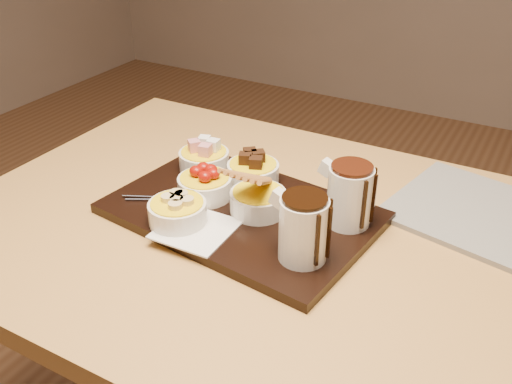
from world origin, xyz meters
The scene contains 12 objects.
dining_table centered at (0.00, 0.00, 0.65)m, with size 1.20×0.80×0.75m.
serving_board centered at (-0.10, 0.00, 0.76)m, with size 0.46×0.30×0.02m, color black.
napkin centered at (-0.13, -0.09, 0.77)m, with size 0.12×0.12×0.00m, color white.
bowl_marshmallows centered at (-0.24, 0.10, 0.79)m, with size 0.10×0.10×0.04m, color silver.
bowl_cake centered at (-0.12, 0.10, 0.79)m, with size 0.10×0.10×0.04m, color silver.
bowl_strawberries centered at (-0.18, 0.01, 0.79)m, with size 0.10×0.10×0.04m, color silver.
bowl_biscotti centered at (-0.06, 0.01, 0.79)m, with size 0.10×0.10×0.04m, color silver.
bowl_bananas centered at (-0.17, -0.09, 0.79)m, with size 0.10×0.10×0.04m, color silver.
pitcher_dark_chocolate centered at (0.06, -0.08, 0.82)m, with size 0.08×0.08×0.10m, color silver.
pitcher_milk_chocolate centered at (0.09, 0.05, 0.82)m, with size 0.08×0.08×0.10m, color silver.
fondue_skewers centered at (-0.19, -0.02, 0.77)m, with size 0.26×0.03×0.01m, color silver, non-canonical shape.
newspaper centered at (0.30, 0.21, 0.76)m, with size 0.33×0.26×0.01m, color beige.
Camera 1 is at (0.35, -0.74, 1.31)m, focal length 40.00 mm.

